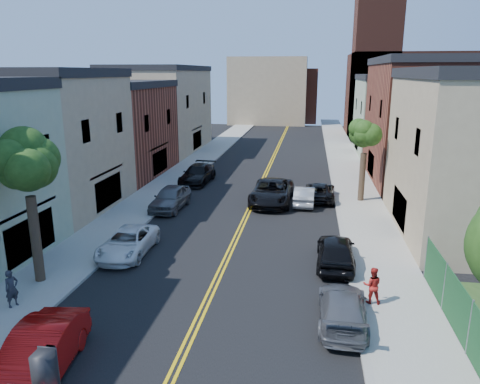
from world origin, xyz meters
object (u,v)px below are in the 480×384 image
at_px(dark_car_right_far, 320,191).
at_px(red_sedan, 39,354).
at_px(grey_car_left, 170,198).
at_px(pedestrian_right, 372,285).
at_px(silver_car_right, 305,196).
at_px(black_suv_lane, 272,192).
at_px(black_car_left, 198,174).
at_px(grey_car_right, 343,308).
at_px(black_car_right, 336,251).
at_px(white_pickup, 128,242).
at_px(pedestrian_left, 12,289).

bearing_deg(dark_car_right_far, red_sedan, 70.12).
distance_m(grey_car_left, pedestrian_right, 17.14).
bearing_deg(silver_car_right, black_suv_lane, 2.90).
relative_size(black_car_left, grey_car_right, 1.21).
bearing_deg(black_car_right, red_sedan, 48.05).
bearing_deg(black_car_right, silver_car_right, -79.37).
xyz_separation_m(white_pickup, grey_car_right, (10.75, -5.26, -0.01)).
bearing_deg(pedestrian_right, black_car_right, -70.94).
distance_m(red_sedan, pedestrian_left, 5.09).
relative_size(black_car_left, dark_car_right_far, 1.15).
height_order(black_car_left, pedestrian_left, pedestrian_left).
xyz_separation_m(silver_car_right, pedestrian_left, (-11.39, -17.06, 0.25)).
bearing_deg(grey_car_left, pedestrian_left, -95.83).
relative_size(red_sedan, grey_car_right, 1.07).
bearing_deg(pedestrian_left, grey_car_right, -61.77).
relative_size(black_car_right, dark_car_right_far, 0.97).
bearing_deg(black_suv_lane, pedestrian_left, -116.24).
xyz_separation_m(black_car_left, black_suv_lane, (6.91, -5.35, 0.07)).
height_order(black_car_right, black_suv_lane, black_suv_lane).
relative_size(white_pickup, black_car_right, 1.05).
height_order(white_pickup, dark_car_right_far, white_pickup).
bearing_deg(red_sedan, black_car_right, 38.72).
bearing_deg(pedestrian_left, pedestrian_right, -56.01).
relative_size(grey_car_right, pedestrian_right, 2.90).
height_order(silver_car_right, pedestrian_left, pedestrian_left).
bearing_deg(white_pickup, red_sedan, -84.41).
height_order(white_pickup, grey_car_right, white_pickup).
relative_size(red_sedan, black_suv_lane, 0.78).
height_order(grey_car_left, grey_car_right, grey_car_left).
relative_size(black_car_right, pedestrian_left, 2.95).
bearing_deg(pedestrian_left, white_pickup, 3.35).
distance_m(grey_car_right, black_suv_lane, 16.57).
distance_m(grey_car_right, black_car_right, 5.45).
distance_m(white_pickup, dark_car_right_far, 15.93).
height_order(grey_car_left, black_suv_lane, black_suv_lane).
distance_m(white_pickup, black_car_right, 10.75).
bearing_deg(silver_car_right, red_sedan, 71.28).
height_order(black_car_right, pedestrian_left, pedestrian_left).
height_order(white_pickup, black_suv_lane, black_suv_lane).
bearing_deg(pedestrian_right, white_pickup, -16.08).
height_order(white_pickup, pedestrian_left, pedestrian_left).
bearing_deg(black_car_left, black_car_right, -51.89).
xyz_separation_m(grey_car_left, dark_car_right_far, (10.40, 4.00, -0.16)).
bearing_deg(black_suv_lane, dark_car_right_far, 24.55).
bearing_deg(black_suv_lane, white_pickup, -120.01).
relative_size(black_car_left, pedestrian_right, 3.50).
distance_m(pedestrian_left, pedestrian_right, 14.58).
xyz_separation_m(grey_car_left, black_suv_lane, (6.91, 2.52, 0.05)).
height_order(black_car_left, black_suv_lane, black_suv_lane).
relative_size(dark_car_right_far, black_suv_lane, 0.76).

